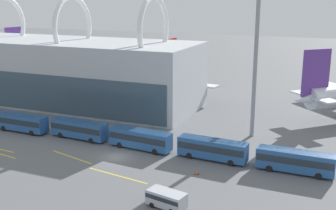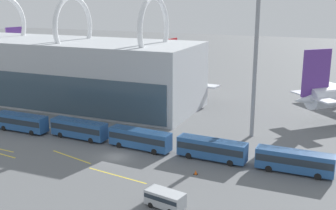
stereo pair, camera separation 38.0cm
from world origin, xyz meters
TOP-DOWN VIEW (x-y plane):
  - ground_plane at (0.00, 0.00)m, footprint 440.00×440.00m
  - airliner_at_gate_far at (-15.59, 41.53)m, footprint 41.47×40.73m
  - shuttle_bus_0 at (-23.12, 4.52)m, footprint 11.08×2.78m
  - shuttle_bus_1 at (-10.57, 5.26)m, footprint 11.17×3.25m
  - shuttle_bus_2 at (1.97, 4.69)m, footprint 11.20×3.46m
  - shuttle_bus_3 at (14.52, 4.76)m, footprint 11.16×3.17m
  - shuttle_bus_4 at (27.06, 4.60)m, footprint 11.06×2.72m
  - service_van_foreground at (13.91, -12.30)m, footprint 5.23×3.10m
  - floodlight_mast at (17.82, 18.83)m, footprint 2.46×2.46m
  - lane_stripe_1 at (-17.67, -6.34)m, footprint 6.49×1.14m
  - lane_stripe_2 at (-21.12, 8.44)m, footprint 9.89×0.69m
  - lane_stripe_3 at (3.74, -6.34)m, footprint 10.35×1.83m
  - lane_stripe_4 at (-6.54, -2.90)m, footprint 8.96×2.63m
  - traffic_cone_0 at (14.09, -1.50)m, footprint 0.62×0.62m

SIDE VIEW (x-z plane):
  - ground_plane at x=0.00m, z-range 0.00..0.00m
  - lane_stripe_1 at x=-17.67m, z-range 0.00..0.01m
  - lane_stripe_2 at x=-21.12m, z-range 0.00..0.01m
  - lane_stripe_3 at x=3.74m, z-range 0.00..0.01m
  - lane_stripe_4 at x=-6.54m, z-range 0.00..0.01m
  - traffic_cone_0 at x=14.09m, z-range -0.01..0.62m
  - service_van_foreground at x=13.91m, z-range 0.20..2.32m
  - shuttle_bus_0 at x=-23.12m, z-range 0.29..3.61m
  - shuttle_bus_1 at x=-10.57m, z-range 0.29..3.61m
  - shuttle_bus_2 at x=1.97m, z-range 0.29..3.61m
  - shuttle_bus_3 at x=14.52m, z-range 0.29..3.61m
  - shuttle_bus_4 at x=27.06m, z-range 0.29..3.61m
  - airliner_at_gate_far at x=-15.59m, z-range -1.82..11.48m
  - floodlight_mast at x=17.82m, z-range 2.53..29.68m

